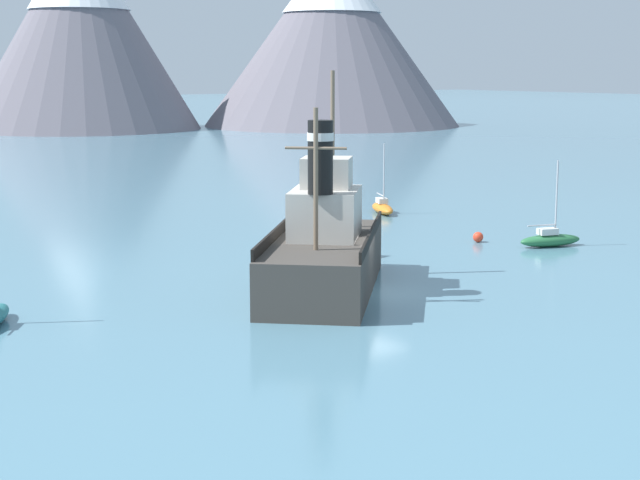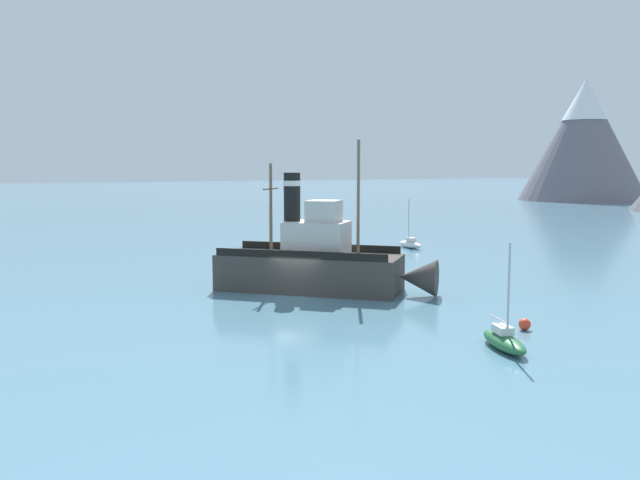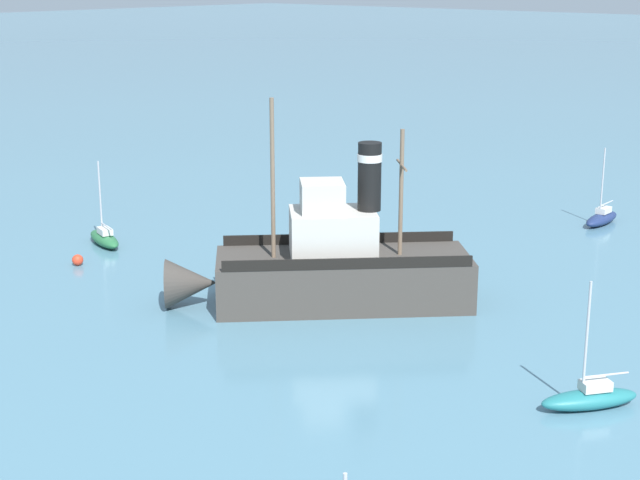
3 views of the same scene
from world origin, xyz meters
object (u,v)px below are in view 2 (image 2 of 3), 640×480
sailboat_green (504,340)px  mooring_buoy (525,324)px  old_tugboat (318,263)px  sailboat_white (410,244)px  sailboat_teal (266,256)px

sailboat_green → mooring_buoy: (-2.26, 3.44, -0.12)m
mooring_buoy → old_tugboat: bearing=-163.3°
old_tugboat → sailboat_green: 16.73m
sailboat_white → mooring_buoy: bearing=-25.2°
sailboat_green → mooring_buoy: size_ratio=8.07×
old_tugboat → mooring_buoy: size_ratio=20.92×
sailboat_white → sailboat_green: same height
sailboat_teal → mooring_buoy: sailboat_teal is taller
old_tugboat → sailboat_teal: old_tugboat is taller
old_tugboat → sailboat_green: old_tugboat is taller
sailboat_white → sailboat_green: (33.13, -17.94, 0.00)m
sailboat_white → old_tugboat: bearing=-48.8°
old_tugboat → mooring_buoy: 15.09m
sailboat_teal → sailboat_white: bearing=96.3°
sailboat_green → old_tugboat: bearing=-177.0°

